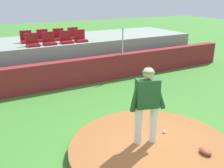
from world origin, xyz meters
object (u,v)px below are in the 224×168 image
(baseball, at_px, (164,132))
(stadium_chair_4, at_px, (27,39))
(stadium_chair_3, at_px, (80,38))
(stadium_chair_0, at_px, (32,42))
(stadium_chair_5, at_px, (43,38))
(pitcher, at_px, (147,100))
(fielding_glove, at_px, (205,151))
(stadium_chair_1, at_px, (49,41))
(stadium_chair_7, at_px, (74,35))
(stadium_chair_6, at_px, (59,36))
(stadium_chair_2, at_px, (66,39))

(baseball, bearing_deg, stadium_chair_4, 103.19)
(stadium_chair_3, bearing_deg, stadium_chair_0, 0.82)
(stadium_chair_5, bearing_deg, pitcher, 92.38)
(pitcher, relative_size, stadium_chair_5, 3.62)
(pitcher, xyz_separation_m, stadium_chair_3, (1.08, 6.32, 0.37))
(pitcher, xyz_separation_m, baseball, (0.65, 0.11, -1.01))
(baseball, distance_m, fielding_glove, 1.12)
(stadium_chair_4, bearing_deg, stadium_chair_1, 128.41)
(stadium_chair_0, distance_m, stadium_chair_4, 0.90)
(stadium_chair_4, bearing_deg, stadium_chair_7, -179.01)
(fielding_glove, relative_size, stadium_chair_0, 0.60)
(stadium_chair_3, xyz_separation_m, stadium_chair_6, (-0.66, 0.87, 0.00))
(baseball, bearing_deg, stadium_chair_7, 86.22)
(stadium_chair_1, xyz_separation_m, stadium_chair_3, (1.38, 0.02, 0.00))
(fielding_glove, distance_m, stadium_chair_6, 8.31)
(stadium_chair_6, bearing_deg, stadium_chair_1, 51.16)
(stadium_chair_0, bearing_deg, baseball, 104.79)
(stadium_chair_4, distance_m, stadium_chair_6, 1.42)
(stadium_chair_4, xyz_separation_m, stadium_chair_5, (0.71, 0.01, 0.00))
(stadium_chair_4, xyz_separation_m, stadium_chair_7, (2.13, 0.04, 0.00))
(stadium_chair_7, bearing_deg, baseball, 86.22)
(stadium_chair_4, xyz_separation_m, stadium_chair_6, (1.42, -0.00, 0.00))
(baseball, xyz_separation_m, stadium_chair_1, (-0.95, 6.19, 1.39))
(baseball, height_order, stadium_chair_3, stadium_chair_3)
(stadium_chair_1, relative_size, stadium_chair_7, 1.00)
(pitcher, height_order, stadium_chair_3, pitcher)
(baseball, xyz_separation_m, stadium_chair_6, (-0.24, 7.08, 1.39))
(stadium_chair_0, xyz_separation_m, stadium_chair_4, (-0.03, 0.90, 0.00))
(baseball, relative_size, stadium_chair_5, 0.15)
(fielding_glove, height_order, stadium_chair_3, stadium_chair_3)
(stadium_chair_0, distance_m, stadium_chair_7, 2.30)
(stadium_chair_5, distance_m, stadium_chair_6, 0.72)
(pitcher, distance_m, stadium_chair_2, 6.32)
(fielding_glove, distance_m, stadium_chair_7, 8.34)
(stadium_chair_3, bearing_deg, stadium_chair_7, -92.70)
(baseball, distance_m, stadium_chair_7, 7.27)
(baseball, height_order, stadium_chair_1, stadium_chair_1)
(stadium_chair_0, xyz_separation_m, stadium_chair_1, (0.68, 0.01, 0.00))
(fielding_glove, bearing_deg, stadium_chair_7, 179.29)
(pitcher, distance_m, stadium_chair_4, 7.27)
(stadium_chair_3, height_order, stadium_chair_7, same)
(fielding_glove, relative_size, stadium_chair_3, 0.60)
(stadium_chair_1, distance_m, stadium_chair_2, 0.73)
(fielding_glove, distance_m, stadium_chair_5, 8.39)
(baseball, bearing_deg, pitcher, -170.74)
(pitcher, distance_m, stadium_chair_5, 7.22)
(stadium_chair_4, relative_size, stadium_chair_5, 1.00)
(pitcher, relative_size, stadium_chair_4, 3.62)
(stadium_chair_0, bearing_deg, fielding_glove, 104.07)
(stadium_chair_1, bearing_deg, stadium_chair_0, 0.95)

